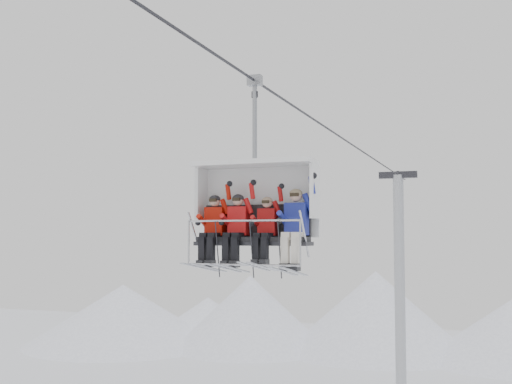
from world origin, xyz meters
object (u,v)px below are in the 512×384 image
(chairlift_carrier, at_px, (257,203))
(skier_center_right, at_px, (266,228))
(skier_center_left, at_px, (237,227))
(lift_tower_right, at_px, (400,317))
(skier_far_right, at_px, (295,225))
(skier_far_left, at_px, (213,227))

(chairlift_carrier, distance_m, skier_center_right, 0.70)
(skier_center_left, bearing_deg, lift_tower_right, 89.14)
(lift_tower_right, bearing_deg, skier_center_left, -90.86)
(skier_far_right, bearing_deg, skier_center_left, -179.58)
(chairlift_carrier, xyz_separation_m, skier_far_right, (0.93, -0.30, -0.48))
(lift_tower_right, height_order, chairlift_carrier, lift_tower_right)
(skier_far_left, relative_size, skier_center_left, 1.00)
(chairlift_carrier, distance_m, skier_far_left, 1.05)
(skier_far_left, distance_m, skier_center_right, 1.17)
(chairlift_carrier, relative_size, skier_far_left, 2.36)
(skier_center_left, bearing_deg, skier_center_right, -0.87)
(lift_tower_right, bearing_deg, skier_far_right, -87.62)
(chairlift_carrier, xyz_separation_m, skier_center_left, (-0.33, -0.31, -0.51))
(lift_tower_right, xyz_separation_m, skier_center_left, (-0.33, -22.26, 4.43))
(skier_center_left, relative_size, skier_far_right, 0.97)
(skier_center_right, bearing_deg, lift_tower_right, 90.80)
(lift_tower_right, xyz_separation_m, skier_center_right, (0.31, -22.27, 4.40))
(chairlift_carrier, height_order, skier_center_right, chairlift_carrier)
(lift_tower_right, distance_m, skier_far_right, 22.71)
(skier_center_right, distance_m, skier_far_right, 0.62)
(skier_far_left, distance_m, skier_far_right, 1.79)
(lift_tower_right, distance_m, skier_far_left, 22.71)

